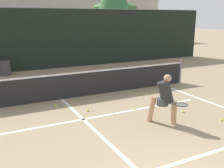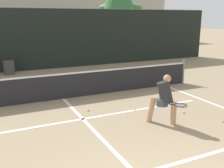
% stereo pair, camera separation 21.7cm
% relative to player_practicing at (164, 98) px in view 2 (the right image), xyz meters
% --- Properties ---
extents(court_service_line, '(8.25, 0.10, 0.01)m').
position_rel_player_practicing_xyz_m(court_service_line, '(-1.94, 1.25, -0.74)').
color(court_service_line, white).
rests_on(court_service_line, ground).
extents(court_center_mark, '(0.10, 5.27, 0.01)m').
position_rel_player_practicing_xyz_m(court_center_mark, '(-1.94, 0.79, -0.74)').
color(court_center_mark, white).
rests_on(court_center_mark, ground).
extents(court_sideline_right, '(0.10, 6.27, 0.01)m').
position_rel_player_practicing_xyz_m(court_sideline_right, '(2.57, 0.79, -0.74)').
color(court_sideline_right, white).
rests_on(court_sideline_right, ground).
extents(net, '(11.09, 0.09, 1.07)m').
position_rel_player_practicing_xyz_m(net, '(-1.94, 3.43, -0.23)').
color(net, slate).
rests_on(net, ground).
extents(fence_back, '(24.00, 0.06, 3.39)m').
position_rel_player_practicing_xyz_m(fence_back, '(-1.94, 9.41, 0.94)').
color(fence_back, black).
rests_on(fence_back, ground).
extents(player_practicing, '(0.80, 1.13, 1.40)m').
position_rel_player_practicing_xyz_m(player_practicing, '(0.00, 0.00, 0.00)').
color(player_practicing, tan).
rests_on(player_practicing, ground).
extents(tennis_ball_scattered_0, '(0.07, 0.07, 0.07)m').
position_rel_player_practicing_xyz_m(tennis_ball_scattered_0, '(1.57, -0.65, -0.71)').
color(tennis_ball_scattered_0, '#D1E033').
rests_on(tennis_ball_scattered_0, ground).
extents(tennis_ball_scattered_2, '(0.07, 0.07, 0.07)m').
position_rel_player_practicing_xyz_m(tennis_ball_scattered_2, '(-0.19, 1.28, -0.71)').
color(tennis_ball_scattered_2, '#D1E033').
rests_on(tennis_ball_scattered_2, ground).
extents(tennis_ball_scattered_6, '(0.07, 0.07, 0.07)m').
position_rel_player_practicing_xyz_m(tennis_ball_scattered_6, '(-1.55, 1.84, -0.71)').
color(tennis_ball_scattered_6, '#D1E033').
rests_on(tennis_ball_scattered_6, ground).
extents(tennis_ball_scattered_9, '(0.07, 0.07, 0.07)m').
position_rel_player_practicing_xyz_m(tennis_ball_scattered_9, '(-2.34, 2.72, -0.71)').
color(tennis_ball_scattered_9, '#D1E033').
rests_on(tennis_ball_scattered_9, ground).
extents(tennis_ball_scattered_10, '(0.07, 0.07, 0.07)m').
position_rel_player_practicing_xyz_m(tennis_ball_scattered_10, '(1.06, 0.37, -0.71)').
color(tennis_ball_scattered_10, '#D1E033').
rests_on(tennis_ball_scattered_10, ground).
extents(trash_bin, '(0.59, 0.59, 0.81)m').
position_rel_player_practicing_xyz_m(trash_bin, '(-3.34, 8.75, -0.34)').
color(trash_bin, '#3F3F42').
rests_on(trash_bin, ground).
extents(tree_mid, '(3.66, 3.66, 4.12)m').
position_rel_player_practicing_xyz_m(tree_mid, '(6.18, 14.74, 2.89)').
color(tree_mid, brown).
rests_on(tree_mid, ground).
extents(building_far, '(36.00, 2.40, 6.20)m').
position_rel_player_practicing_xyz_m(building_far, '(-1.94, 23.35, 2.36)').
color(building_far, '#B2ADA3').
rests_on(building_far, ground).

